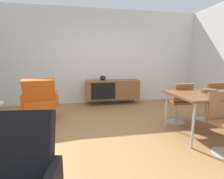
# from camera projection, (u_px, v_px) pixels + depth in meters

# --- Properties ---
(ground_plane) EXTENTS (8.32, 8.32, 0.00)m
(ground_plane) POSITION_uv_depth(u_px,v_px,m) (114.00, 140.00, 2.68)
(ground_plane) COLOR #9E7242
(wall_back) EXTENTS (6.80, 0.12, 2.80)m
(wall_back) POSITION_uv_depth(u_px,v_px,m) (98.00, 57.00, 4.96)
(wall_back) COLOR silver
(wall_back) RESTS_ON ground_plane
(sideboard) EXTENTS (1.60, 0.45, 0.72)m
(sideboard) POSITION_uv_depth(u_px,v_px,m) (112.00, 89.00, 4.90)
(sideboard) COLOR brown
(sideboard) RESTS_ON ground_plane
(vase_cobalt) EXTENTS (0.17, 0.17, 0.14)m
(vase_cobalt) POSITION_uv_depth(u_px,v_px,m) (103.00, 78.00, 4.79)
(vase_cobalt) COLOR black
(vase_cobalt) RESTS_ON sideboard
(dining_table) EXTENTS (1.60, 0.90, 0.74)m
(dining_table) POSITION_uv_depth(u_px,v_px,m) (217.00, 95.00, 2.81)
(dining_table) COLOR brown
(dining_table) RESTS_ON ground_plane
(wooden_bowl_on_table) EXTENTS (0.26, 0.26, 0.06)m
(wooden_bowl_on_table) POSITION_uv_depth(u_px,v_px,m) (209.00, 91.00, 2.83)
(wooden_bowl_on_table) COLOR brown
(wooden_bowl_on_table) RESTS_ON dining_table
(dining_chair_back_right) EXTENTS (0.40, 0.43, 0.86)m
(dining_chair_back_right) POSITION_uv_depth(u_px,v_px,m) (209.00, 100.00, 3.45)
(dining_chair_back_right) COLOR brown
(dining_chair_back_right) RESTS_ON ground_plane
(dining_chair_back_left) EXTENTS (0.40, 0.43, 0.86)m
(dining_chair_back_left) POSITION_uv_depth(u_px,v_px,m) (179.00, 101.00, 3.33)
(dining_chair_back_left) COLOR brown
(dining_chair_back_left) RESTS_ON ground_plane
(lounge_chair_red) EXTENTS (0.79, 0.74, 0.95)m
(lounge_chair_red) POSITION_uv_depth(u_px,v_px,m) (41.00, 100.00, 3.46)
(lounge_chair_red) COLOR #D85919
(lounge_chair_red) RESTS_ON ground_plane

